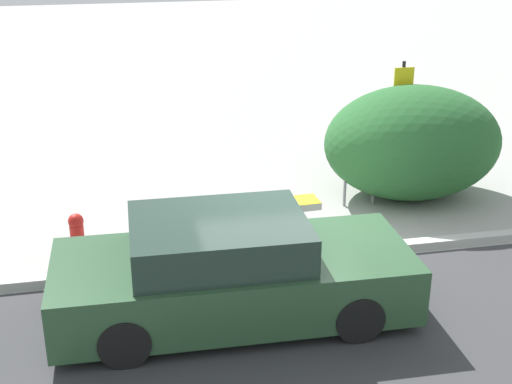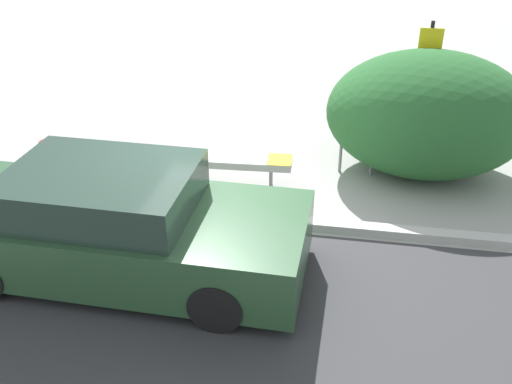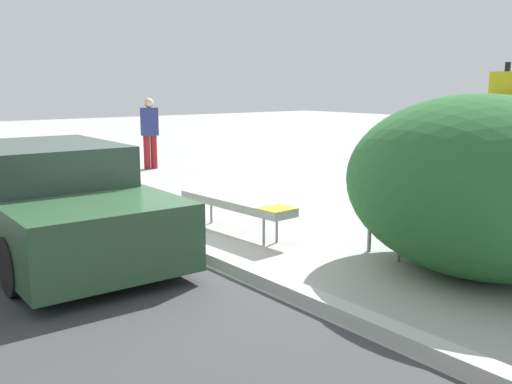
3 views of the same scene
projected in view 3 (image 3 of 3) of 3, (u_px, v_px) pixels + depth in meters
ground_plane at (187, 251)px, 7.15m from camera, size 60.00×60.00×0.00m
curb at (187, 246)px, 7.13m from camera, size 60.00×0.20×0.13m
bench at (236, 203)px, 7.93m from camera, size 2.09×0.53×0.51m
bike_rack at (385, 216)px, 6.85m from camera, size 0.55×0.11×0.83m
sign_post at (501, 146)px, 6.39m from camera, size 0.36×0.08×2.30m
fire_hydrant at (125, 183)px, 9.77m from camera, size 0.36×0.22×0.77m
shrub_hedge at (478, 186)px, 6.12m from camera, size 3.13×2.39×1.97m
pedestrian at (150, 131)px, 14.15m from camera, size 0.28×0.43×1.75m
parked_car_near at (51, 201)px, 7.12m from camera, size 4.43×1.88×1.34m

